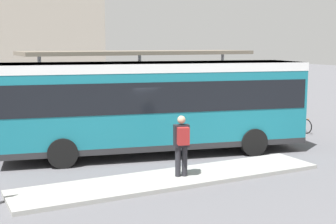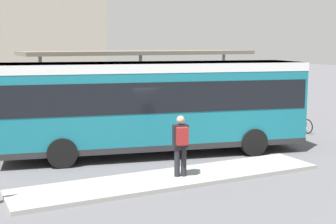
{
  "view_description": "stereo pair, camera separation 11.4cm",
  "coord_description": "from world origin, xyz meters",
  "px_view_note": "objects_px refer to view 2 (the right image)",
  "views": [
    {
      "loc": [
        -7.04,
        -14.88,
        3.9
      ],
      "look_at": [
        0.53,
        0.0,
        1.47
      ],
      "focal_mm": 50.0,
      "sensor_mm": 36.0,
      "label": 1
    },
    {
      "loc": [
        -6.93,
        -14.93,
        3.9
      ],
      "look_at": [
        0.53,
        0.0,
        1.47
      ],
      "focal_mm": 50.0,
      "sensor_mm": 36.0,
      "label": 2
    }
  ],
  "objects_px": {
    "city_bus": "(155,101)",
    "bicycle_green": "(294,121)",
    "bicycle_white": "(283,119)",
    "potted_planter_near_shelter": "(153,115)",
    "bicycle_orange": "(300,125)",
    "pedestrian_waiting": "(181,142)"
  },
  "relations": [
    {
      "from": "pedestrian_waiting",
      "to": "city_bus",
      "type": "bearing_deg",
      "value": 1.76
    },
    {
      "from": "pedestrian_waiting",
      "to": "bicycle_white",
      "type": "height_order",
      "value": "pedestrian_waiting"
    },
    {
      "from": "pedestrian_waiting",
      "to": "bicycle_green",
      "type": "height_order",
      "value": "pedestrian_waiting"
    },
    {
      "from": "pedestrian_waiting",
      "to": "bicycle_white",
      "type": "xyz_separation_m",
      "value": [
        8.53,
        5.64,
        -0.75
      ]
    },
    {
      "from": "city_bus",
      "to": "bicycle_green",
      "type": "height_order",
      "value": "city_bus"
    },
    {
      "from": "city_bus",
      "to": "pedestrian_waiting",
      "type": "bearing_deg",
      "value": -90.8
    },
    {
      "from": "pedestrian_waiting",
      "to": "bicycle_orange",
      "type": "relative_size",
      "value": 1.15
    },
    {
      "from": "bicycle_orange",
      "to": "bicycle_green",
      "type": "distance_m",
      "value": 0.75
    },
    {
      "from": "bicycle_orange",
      "to": "bicycle_white",
      "type": "height_order",
      "value": "bicycle_white"
    },
    {
      "from": "pedestrian_waiting",
      "to": "bicycle_green",
      "type": "relative_size",
      "value": 1.05
    },
    {
      "from": "city_bus",
      "to": "bicycle_green",
      "type": "relative_size",
      "value": 6.49
    },
    {
      "from": "city_bus",
      "to": "bicycle_orange",
      "type": "distance_m",
      "value": 7.7
    },
    {
      "from": "bicycle_white",
      "to": "potted_planter_near_shelter",
      "type": "distance_m",
      "value": 6.25
    },
    {
      "from": "bicycle_green",
      "to": "city_bus",
      "type": "bearing_deg",
      "value": -78.19
    },
    {
      "from": "city_bus",
      "to": "bicycle_green",
      "type": "distance_m",
      "value": 8.07
    },
    {
      "from": "bicycle_green",
      "to": "potted_planter_near_shelter",
      "type": "relative_size",
      "value": 1.22
    },
    {
      "from": "bicycle_orange",
      "to": "bicycle_white",
      "type": "relative_size",
      "value": 0.86
    },
    {
      "from": "bicycle_orange",
      "to": "potted_planter_near_shelter",
      "type": "bearing_deg",
      "value": -123.69
    },
    {
      "from": "bicycle_green",
      "to": "bicycle_white",
      "type": "distance_m",
      "value": 0.7
    },
    {
      "from": "bicycle_green",
      "to": "bicycle_white",
      "type": "bearing_deg",
      "value": -176.97
    },
    {
      "from": "pedestrian_waiting",
      "to": "bicycle_white",
      "type": "distance_m",
      "value": 10.26
    },
    {
      "from": "bicycle_green",
      "to": "potted_planter_near_shelter",
      "type": "bearing_deg",
      "value": -112.45
    }
  ]
}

